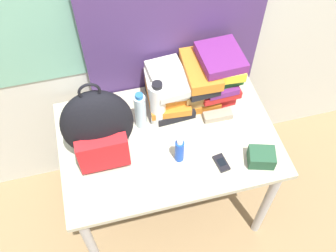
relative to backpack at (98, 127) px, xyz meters
The scene contains 13 objects.
wall_back 0.62m from the backpack, 54.37° to the left, with size 6.00×0.06×2.50m.
curtain_blue 0.67m from the backpack, 40.50° to the left, with size 0.93×0.04×2.50m.
desk 0.45m from the backpack, ahead, with size 1.10×0.73×0.76m.
backpack is the anchor object (origin of this frame).
book_stack_left 0.45m from the backpack, 28.92° to the left, with size 0.24×0.29×0.23m.
book_stack_center 0.59m from the backpack, 21.64° to the left, with size 0.23×0.29×0.26m.
book_stack_right 0.68m from the backpack, 18.79° to the left, with size 0.23×0.28×0.31m.
water_bottle 0.26m from the backpack, 28.52° to the left, with size 0.06×0.06×0.24m.
sports_bottle 0.34m from the backpack, 21.32° to the left, with size 0.08×0.08×0.29m.
sunscreen_bottle 0.40m from the backpack, 20.55° to the right, with size 0.04×0.04×0.16m.
cell_phone 0.61m from the backpack, 21.33° to the right, with size 0.06×0.10×0.02m.
sunglasses_case 0.64m from the backpack, ahead, with size 0.15×0.06×0.04m.
camera_pouch 0.79m from the backpack, 18.52° to the right, with size 0.15×0.13×0.07m.
Camera 1 is at (-0.28, -0.72, 2.41)m, focal length 42.00 mm.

